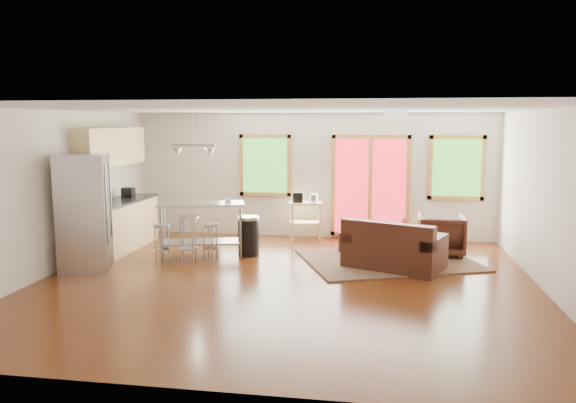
# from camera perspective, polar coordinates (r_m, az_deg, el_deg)

# --- Properties ---
(floor) EXTENTS (7.50, 7.00, 0.02)m
(floor) POSITION_cam_1_polar(r_m,az_deg,el_deg) (8.57, -0.32, -8.32)
(floor) COLOR #3D1B09
(floor) RESTS_ON ground
(ceiling) EXTENTS (7.50, 7.00, 0.02)m
(ceiling) POSITION_cam_1_polar(r_m,az_deg,el_deg) (8.22, -0.34, 9.48)
(ceiling) COLOR silver
(ceiling) RESTS_ON ground
(back_wall) EXTENTS (7.50, 0.02, 2.60)m
(back_wall) POSITION_cam_1_polar(r_m,az_deg,el_deg) (11.75, 2.51, 2.68)
(back_wall) COLOR beige
(back_wall) RESTS_ON ground
(left_wall) EXTENTS (0.02, 7.00, 2.60)m
(left_wall) POSITION_cam_1_polar(r_m,az_deg,el_deg) (9.65, -22.93, 0.85)
(left_wall) COLOR beige
(left_wall) RESTS_ON ground
(right_wall) EXTENTS (0.02, 7.00, 2.60)m
(right_wall) POSITION_cam_1_polar(r_m,az_deg,el_deg) (8.52, 25.46, -0.19)
(right_wall) COLOR beige
(right_wall) RESTS_ON ground
(front_wall) EXTENTS (7.50, 0.02, 2.60)m
(front_wall) POSITION_cam_1_polar(r_m,az_deg,el_deg) (4.92, -7.15, -5.06)
(front_wall) COLOR beige
(front_wall) RESTS_ON ground
(window_left) EXTENTS (1.10, 0.05, 1.30)m
(window_left) POSITION_cam_1_polar(r_m,az_deg,el_deg) (11.84, -2.34, 3.69)
(window_left) COLOR #235719
(window_left) RESTS_ON back_wall
(french_doors) EXTENTS (1.60, 0.05, 2.10)m
(french_doors) POSITION_cam_1_polar(r_m,az_deg,el_deg) (11.64, 8.35, 1.56)
(french_doors) COLOR #B31B28
(french_doors) RESTS_ON back_wall
(window_right) EXTENTS (1.10, 0.05, 1.30)m
(window_right) POSITION_cam_1_polar(r_m,az_deg,el_deg) (11.70, 16.76, 3.30)
(window_right) COLOR #235719
(window_right) RESTS_ON back_wall
(rug) EXTENTS (3.43, 3.07, 0.03)m
(rug) POSITION_cam_1_polar(r_m,az_deg,el_deg) (10.01, 10.12, -5.88)
(rug) COLOR #485838
(rug) RESTS_ON floor
(loveseat) EXTENTS (1.77, 1.40, 0.83)m
(loveseat) POSITION_cam_1_polar(r_m,az_deg,el_deg) (9.42, 10.64, -4.82)
(loveseat) COLOR black
(loveseat) RESTS_ON floor
(coffee_table) EXTENTS (0.95, 0.64, 0.36)m
(coffee_table) POSITION_cam_1_polar(r_m,az_deg,el_deg) (10.29, 10.65, -3.84)
(coffee_table) COLOR #3D2511
(coffee_table) RESTS_ON floor
(armchair) EXTENTS (0.82, 0.77, 0.83)m
(armchair) POSITION_cam_1_polar(r_m,az_deg,el_deg) (10.55, 15.27, -3.09)
(armchair) COLOR black
(armchair) RESTS_ON floor
(ottoman) EXTENTS (0.63, 0.63, 0.38)m
(ottoman) POSITION_cam_1_polar(r_m,az_deg,el_deg) (10.64, 6.94, -4.00)
(ottoman) COLOR black
(ottoman) RESTS_ON floor
(vase) EXTENTS (0.25, 0.26, 0.34)m
(vase) POSITION_cam_1_polar(r_m,az_deg,el_deg) (10.00, 11.79, -2.94)
(vase) COLOR silver
(vase) RESTS_ON coffee_table
(book) EXTENTS (0.24, 0.10, 0.32)m
(book) POSITION_cam_1_polar(r_m,az_deg,el_deg) (9.85, 14.31, -2.99)
(book) COLOR maroon
(book) RESTS_ON coffee_table
(cabinets) EXTENTS (0.64, 2.24, 2.30)m
(cabinets) POSITION_cam_1_polar(r_m,az_deg,el_deg) (11.04, -16.95, 0.03)
(cabinets) COLOR #DABB78
(cabinets) RESTS_ON floor
(refrigerator) EXTENTS (0.96, 0.94, 1.90)m
(refrigerator) POSITION_cam_1_polar(r_m,az_deg,el_deg) (9.69, -19.95, -1.05)
(refrigerator) COLOR #B7BABC
(refrigerator) RESTS_ON floor
(island) EXTENTS (1.64, 1.00, 0.97)m
(island) POSITION_cam_1_polar(r_m,az_deg,el_deg) (10.22, -8.77, -1.82)
(island) COLOR #B7BABC
(island) RESTS_ON floor
(cup) EXTENTS (0.15, 0.13, 0.13)m
(cup) POSITION_cam_1_polar(r_m,az_deg,el_deg) (10.20, -6.12, 0.19)
(cup) COLOR silver
(cup) RESTS_ON island
(bar_stool_a) EXTENTS (0.37, 0.37, 0.64)m
(bar_stool_a) POSITION_cam_1_polar(r_m,az_deg,el_deg) (10.04, -12.71, -3.22)
(bar_stool_a) COLOR #B7BABC
(bar_stool_a) RESTS_ON floor
(bar_stool_b) EXTENTS (0.42, 0.42, 0.80)m
(bar_stool_b) POSITION_cam_1_polar(r_m,az_deg,el_deg) (9.83, -10.15, -2.65)
(bar_stool_b) COLOR #B7BABC
(bar_stool_b) RESTS_ON floor
(bar_stool_c) EXTENTS (0.36, 0.36, 0.64)m
(bar_stool_c) POSITION_cam_1_polar(r_m,az_deg,el_deg) (9.97, -7.92, -3.17)
(bar_stool_c) COLOR #B7BABC
(bar_stool_c) RESTS_ON floor
(trash_can) EXTENTS (0.52, 0.52, 0.72)m
(trash_can) POSITION_cam_1_polar(r_m,az_deg,el_deg) (10.21, -4.03, -3.49)
(trash_can) COLOR black
(trash_can) RESTS_ON floor
(kitchen_cart) EXTENTS (0.72, 0.54, 0.99)m
(kitchen_cart) POSITION_cam_1_polar(r_m,az_deg,el_deg) (11.42, 1.70, -0.62)
(kitchen_cart) COLOR #DABB78
(kitchen_cart) RESTS_ON floor
(ceiling_flush) EXTENTS (0.35, 0.35, 0.12)m
(ceiling_flush) POSITION_cam_1_polar(r_m,az_deg,el_deg) (8.71, 10.90, 8.74)
(ceiling_flush) COLOR white
(ceiling_flush) RESTS_ON ceiling
(pendant_light) EXTENTS (0.80, 0.18, 0.79)m
(pendant_light) POSITION_cam_1_polar(r_m,az_deg,el_deg) (10.15, -9.58, 5.09)
(pendant_light) COLOR gray
(pendant_light) RESTS_ON ceiling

